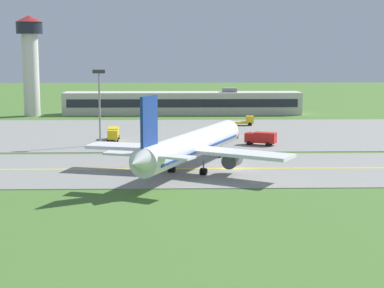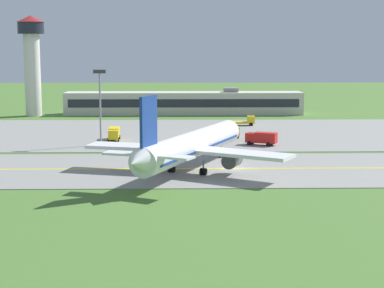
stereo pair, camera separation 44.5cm
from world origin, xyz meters
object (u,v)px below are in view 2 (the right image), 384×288
(service_truck_baggage, at_px, (262,138))
(service_truck_pushback, at_px, (229,130))
(control_tower, at_px, (32,56))
(service_truck_fuel, at_px, (114,133))
(service_truck_catering, at_px, (246,121))
(apron_light_mast, at_px, (100,98))
(airplane_lead, at_px, (191,146))

(service_truck_baggage, distance_m, service_truck_pushback, 12.42)
(control_tower, bearing_deg, service_truck_baggage, -44.38)
(service_truck_fuel, bearing_deg, service_truck_baggage, -14.14)
(service_truck_fuel, bearing_deg, control_tower, 119.61)
(service_truck_catering, distance_m, apron_light_mast, 44.97)
(control_tower, bearing_deg, service_truck_pushback, -40.98)
(service_truck_fuel, bearing_deg, service_truck_pushback, 8.78)
(service_truck_catering, relative_size, service_truck_pushback, 1.03)
(service_truck_catering, bearing_deg, apron_light_mast, -135.31)
(service_truck_fuel, height_order, control_tower, control_tower)
(apron_light_mast, bearing_deg, airplane_lead, -57.64)
(service_truck_baggage, height_order, service_truck_pushback, service_truck_pushback)
(service_truck_fuel, height_order, service_truck_catering, service_truck_fuel)
(service_truck_baggage, bearing_deg, service_truck_fuel, 165.86)
(control_tower, distance_m, apron_light_mast, 61.09)
(airplane_lead, relative_size, service_truck_pushback, 5.97)
(service_truck_catering, relative_size, control_tower, 0.23)
(service_truck_pushback, distance_m, control_tower, 69.48)
(airplane_lead, xyz_separation_m, apron_light_mast, (-17.06, 26.93, 5.19))
(service_truck_fuel, xyz_separation_m, service_truck_catering, (29.64, 24.25, -0.35))
(service_truck_pushback, bearing_deg, service_truck_baggage, -63.31)
(service_truck_baggage, bearing_deg, apron_light_mast, 178.96)
(service_truck_pushback, bearing_deg, airplane_lead, -102.90)
(service_truck_baggage, distance_m, service_truck_fuel, 30.34)
(service_truck_baggage, height_order, apron_light_mast, apron_light_mast)
(airplane_lead, bearing_deg, service_truck_baggage, 61.76)
(airplane_lead, distance_m, service_truck_pushback, 38.52)
(service_truck_baggage, xyz_separation_m, service_truck_fuel, (-29.42, 7.41, 0.00))
(service_truck_fuel, relative_size, control_tower, 0.22)
(airplane_lead, height_order, apron_light_mast, apron_light_mast)
(airplane_lead, relative_size, control_tower, 1.36)
(airplane_lead, relative_size, service_truck_fuel, 6.20)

